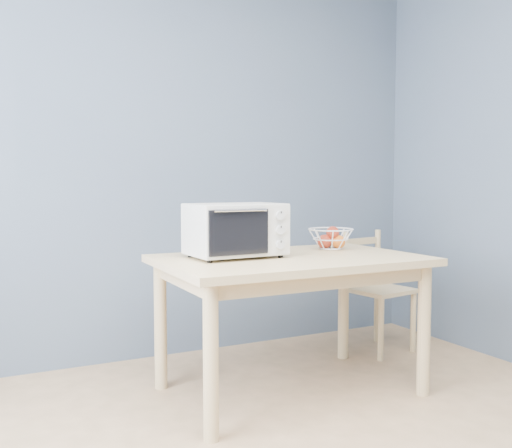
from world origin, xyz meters
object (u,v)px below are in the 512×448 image
dining_table (290,275)px  toaster_oven (232,229)px  dining_chair (375,292)px  fruit_basket (330,238)px

dining_table → toaster_oven: size_ratio=2.76×
dining_chair → fruit_basket: bearing=-164.6°
toaster_oven → fruit_basket: (0.69, 0.09, -0.08)m
dining_table → dining_chair: 1.06m
fruit_basket → toaster_oven: bearing=-172.8°
fruit_basket → dining_chair: bearing=24.9°
dining_chair → dining_table: bearing=-164.3°
dining_table → dining_chair: size_ratio=1.72×
dining_table → fruit_basket: size_ratio=4.12×
toaster_oven → dining_chair: size_ratio=0.62×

